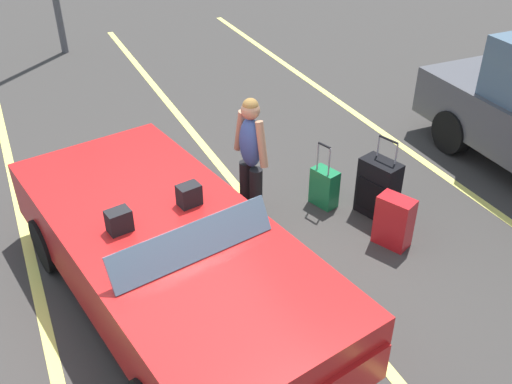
{
  "coord_description": "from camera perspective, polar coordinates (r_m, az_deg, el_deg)",
  "views": [
    {
      "loc": [
        4.25,
        -1.08,
        4.15
      ],
      "look_at": [
        -0.45,
        1.14,
        0.75
      ],
      "focal_mm": 40.28,
      "sensor_mm": 36.0,
      "label": 1
    }
  ],
  "objects": [
    {
      "name": "suitcase_medium_bright",
      "position": [
        6.7,
        13.54,
        -2.87
      ],
      "size": [
        0.46,
        0.38,
        0.62
      ],
      "rotation": [
        0.0,
        0.0,
        1.99
      ],
      "color": "red",
      "rests_on": "ground_plane"
    },
    {
      "name": "convertible_car",
      "position": [
        5.5,
        -7.54,
        -7.48
      ],
      "size": [
        4.38,
        2.47,
        1.24
      ],
      "rotation": [
        0.0,
        0.0,
        0.18
      ],
      "color": "red",
      "rests_on": "ground_plane"
    },
    {
      "name": "lot_line_mid",
      "position": [
        6.46,
        4.26,
        -6.91
      ],
      "size": [
        18.0,
        0.12,
        0.01
      ],
      "primitive_type": "cube",
      "color": "#EAE066",
      "rests_on": "ground_plane"
    },
    {
      "name": "lot_line_far",
      "position": [
        7.92,
        21.64,
        -1.05
      ],
      "size": [
        18.0,
        0.12,
        0.01
      ],
      "primitive_type": "cube",
      "color": "#EAE066",
      "rests_on": "ground_plane"
    },
    {
      "name": "traveler_person",
      "position": [
        6.49,
        -0.53,
        3.45
      ],
      "size": [
        0.61,
        0.28,
        1.65
      ],
      "rotation": [
        0.0,
        0.0,
        -1.38
      ],
      "color": "black",
      "rests_on": "ground_plane"
    },
    {
      "name": "suitcase_large_black",
      "position": [
        7.13,
        12.02,
        0.37
      ],
      "size": [
        0.54,
        0.41,
        1.02
      ],
      "rotation": [
        0.0,
        0.0,
        5.0
      ],
      "color": "black",
      "rests_on": "ground_plane"
    },
    {
      "name": "lot_line_near",
      "position": [
        5.94,
        -19.9,
        -13.7
      ],
      "size": [
        18.0,
        0.12,
        0.01
      ],
      "primitive_type": "cube",
      "color": "#EAE066",
      "rests_on": "ground_plane"
    },
    {
      "name": "ground_plane",
      "position": [
        6.04,
        -8.11,
        -10.65
      ],
      "size": [
        80.0,
        80.0,
        0.0
      ],
      "primitive_type": "plane",
      "color": "#383533"
    },
    {
      "name": "suitcase_small_carryon",
      "position": [
        7.26,
        6.79,
        0.48
      ],
      "size": [
        0.38,
        0.29,
        0.88
      ],
      "rotation": [
        0.0,
        0.0,
        1.86
      ],
      "color": "#19723F",
      "rests_on": "ground_plane"
    }
  ]
}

